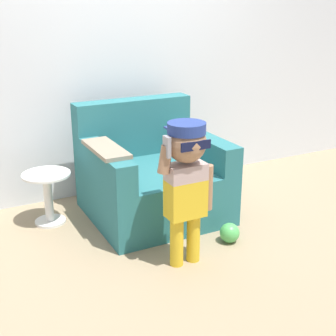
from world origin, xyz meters
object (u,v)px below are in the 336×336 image
(armchair, at_px, (151,177))
(side_table, at_px, (48,193))
(person_child, at_px, (186,172))
(toy_ball, at_px, (230,233))

(armchair, distance_m, side_table, 0.83)
(person_child, distance_m, side_table, 1.28)
(side_table, bearing_deg, armchair, -13.62)
(armchair, xyz_separation_m, toy_ball, (0.29, -0.73, -0.24))
(person_child, xyz_separation_m, toy_ball, (0.43, 0.10, -0.58))
(armchair, distance_m, toy_ball, 0.82)
(side_table, relative_size, toy_ball, 2.86)
(person_child, relative_size, toy_ball, 6.65)
(toy_ball, bearing_deg, side_table, 139.66)
(person_child, relative_size, side_table, 2.33)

